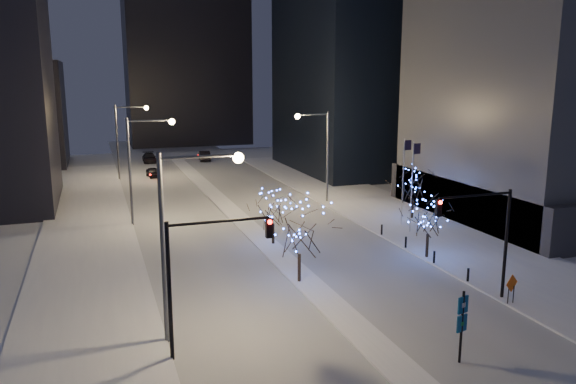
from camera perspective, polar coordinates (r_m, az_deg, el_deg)
name	(u,v)px	position (r m, az deg, el deg)	size (l,w,h in m)	color
ground	(357,330)	(31.89, 6.99, -13.75)	(160.00, 160.00, 0.00)	silver
road	(220,200)	(63.60, -6.97, -0.82)	(20.00, 130.00, 0.02)	silver
median	(230,209)	(58.83, -5.93, -1.75)	(2.00, 80.00, 0.15)	white
east_sidewalk	(406,220)	(55.31, 11.88, -2.81)	(10.00, 90.00, 0.15)	white
west_sidewalk	(87,250)	(47.74, -19.70, -5.56)	(8.00, 90.00, 0.15)	white
filler_west_far	(1,114)	(96.81, -27.10, 7.03)	(18.00, 16.00, 16.00)	black
horizon_block	(186,40)	(119.51, -10.37, 14.98)	(24.00, 14.00, 42.00)	black
street_lamp_w_near	(183,220)	(28.94, -10.62, -2.83)	(4.40, 0.56, 10.00)	#595E66
street_lamp_w_mid	(141,156)	(53.39, -14.72, 3.58)	(4.40, 0.56, 10.00)	#595E66
street_lamp_w_far	(125,131)	(78.19, -16.24, 5.94)	(4.40, 0.56, 10.00)	#595E66
street_lamp_east	(320,145)	(60.76, 3.26, 4.83)	(3.90, 0.56, 10.00)	#595E66
traffic_signal_west	(201,264)	(27.61, -8.82, -7.24)	(5.26, 0.43, 7.00)	black
traffic_signal_east	(486,228)	(35.69, 19.49, -3.44)	(5.26, 0.43, 7.00)	black
flagpoles	(408,178)	(51.19, 12.11, 1.44)	(1.35, 2.60, 8.00)	silver
bollards	(419,249)	(44.55, 13.20, -5.69)	(0.16, 12.16, 0.90)	black
car_near	(153,173)	(79.71, -13.52, 1.94)	(1.55, 3.84, 1.31)	black
car_mid	(204,156)	(94.19, -8.50, 3.67)	(1.68, 4.83, 1.59)	black
car_far	(149,158)	(93.83, -13.90, 3.39)	(2.08, 5.12, 1.49)	black
holiday_tree_median_near	(299,229)	(37.10, 1.17, -3.83)	(5.69, 5.69, 5.64)	black
holiday_tree_median_far	(273,208)	(45.72, -1.53, -1.68)	(4.47, 4.47, 4.49)	black
holiday_tree_plaza_near	(429,218)	(43.55, 14.09, -2.55)	(4.02, 4.02, 4.61)	black
holiday_tree_plaza_far	(413,185)	(55.31, 12.61, 0.67)	(4.49, 4.49, 5.09)	black
wayfinding_sign	(462,319)	(28.72, 17.27, -12.25)	(0.65, 0.25, 3.68)	black
construction_sign	(512,286)	(36.84, 21.77, -8.86)	(1.08, 0.34, 1.83)	black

